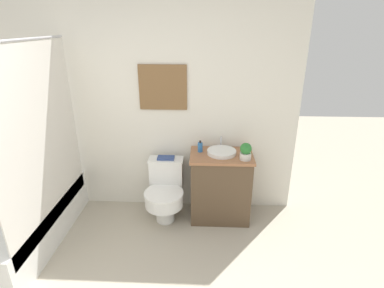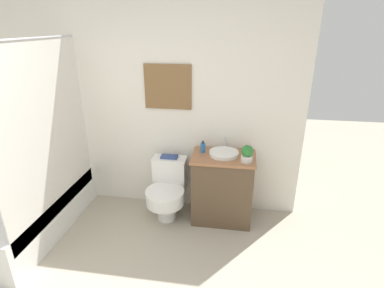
% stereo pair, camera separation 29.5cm
% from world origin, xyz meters
% --- Properties ---
extents(wall_back, '(3.59, 0.07, 2.50)m').
position_xyz_m(wall_back, '(0.00, 2.11, 1.25)').
color(wall_back, silver).
rests_on(wall_back, ground_plane).
extents(shower_area, '(0.61, 1.53, 1.98)m').
position_xyz_m(shower_area, '(-0.97, 1.32, 0.28)').
color(shower_area, white).
rests_on(shower_area, ground_plane).
extents(toilet, '(0.43, 0.57, 0.67)m').
position_xyz_m(toilet, '(0.33, 1.80, 0.35)').
color(toilet, white).
rests_on(toilet, ground_plane).
extents(vanity, '(0.67, 0.45, 0.78)m').
position_xyz_m(vanity, '(0.95, 1.85, 0.39)').
color(vanity, brown).
rests_on(vanity, ground_plane).
extents(sink, '(0.31, 0.35, 0.13)m').
position_xyz_m(sink, '(0.95, 1.87, 0.81)').
color(sink, white).
rests_on(sink, vanity).
extents(soap_bottle, '(0.05, 0.05, 0.13)m').
position_xyz_m(soap_bottle, '(0.72, 1.91, 0.84)').
color(soap_bottle, '#2D6BB2').
rests_on(soap_bottle, vanity).
extents(potted_plant, '(0.12, 0.12, 0.18)m').
position_xyz_m(potted_plant, '(1.19, 1.73, 0.87)').
color(potted_plant, beige).
rests_on(potted_plant, vanity).
extents(book_on_tank, '(0.19, 0.10, 0.02)m').
position_xyz_m(book_on_tank, '(0.33, 1.95, 0.69)').
color(book_on_tank, '#33477F').
rests_on(book_on_tank, toilet).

